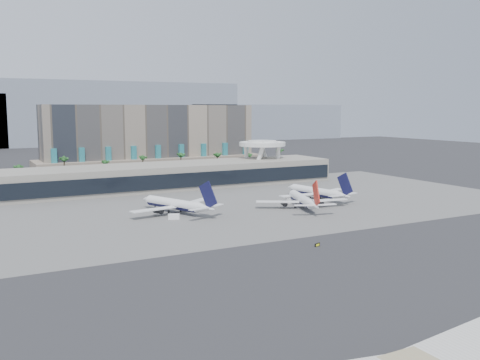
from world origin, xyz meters
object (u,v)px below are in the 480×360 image
airliner_right (316,192)px  airliner_centre (303,200)px  service_vehicle_a (174,217)px  taxiway_sign (317,245)px  airliner_left (176,204)px  service_vehicle_b (291,201)px

airliner_right → airliner_centre: bearing=-148.9°
service_vehicle_a → airliner_centre: bearing=19.2°
airliner_right → taxiway_sign: 81.93m
airliner_left → service_vehicle_a: airliner_left is taller
airliner_left → airliner_centre: size_ratio=1.01×
airliner_left → service_vehicle_a: size_ratio=9.60×
service_vehicle_b → airliner_centre: bearing=-91.8°
taxiway_sign → airliner_left: bearing=88.2°
service_vehicle_a → service_vehicle_b: bearing=32.0°
airliner_left → airliner_right: size_ratio=0.99×
airliner_left → taxiway_sign: 68.33m
service_vehicle_a → taxiway_sign: service_vehicle_a is taller
airliner_centre → service_vehicle_b: 12.78m
airliner_left → service_vehicle_a: bearing=-137.1°
airliner_centre → taxiway_sign: (-30.86, -51.70, -2.93)m
service_vehicle_b → airliner_right: bearing=16.5°
airliner_left → taxiway_sign: size_ratio=17.95×
taxiway_sign → airliner_right: bearing=37.0°
airliner_centre → taxiway_sign: 60.28m
airliner_left → taxiway_sign: airliner_left is taller
service_vehicle_b → taxiway_sign: bearing=-109.2°
service_vehicle_a → service_vehicle_b: service_vehicle_b is taller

